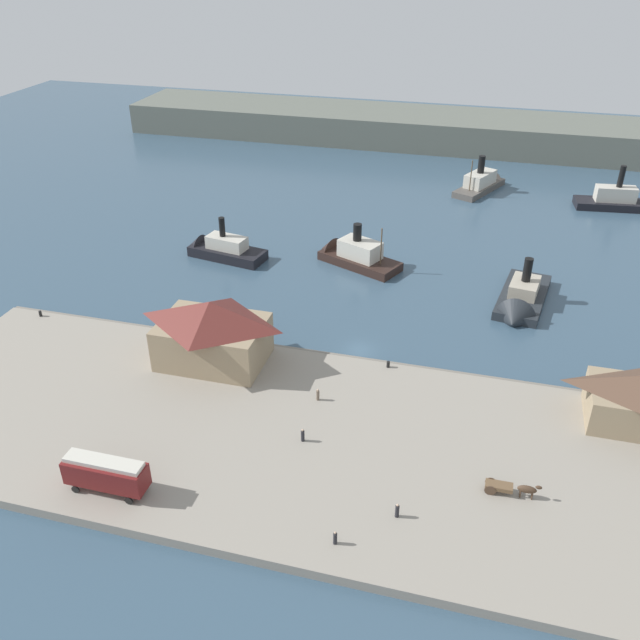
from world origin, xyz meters
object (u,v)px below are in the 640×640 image
pedestrian_near_cart (318,395)px  pedestrian_at_waters_edge (397,511)px  pedestrian_walking_west (303,436)px  ferry_approaching_east (623,201)px  street_tram (106,472)px  ferry_approaching_west (352,254)px  ferry_shed_customs_shed (212,331)px  mooring_post_center_east (388,364)px  horse_cart (510,488)px  ferry_moored_west (483,182)px  pedestrian_near_west_shed (335,538)px  mooring_post_east (40,314)px  ferry_outer_harbor (220,249)px  ferry_near_quay (520,302)px

pedestrian_near_cart → pedestrian_at_waters_edge: size_ratio=0.97×
pedestrian_walking_west → ferry_approaching_east: 103.00m
street_tram → ferry_approaching_west: bearing=79.3°
ferry_shed_customs_shed → street_tram: size_ratio=1.61×
ferry_approaching_west → ferry_shed_customs_shed: bearing=-106.1°
ferry_shed_customs_shed → mooring_post_center_east: (23.53, 4.53, -4.22)m
horse_cart → mooring_post_center_east: horse_cart is taller
pedestrian_at_waters_edge → ferry_approaching_west: (-18.21, 59.64, -0.35)m
ferry_approaching_west → ferry_moored_west: size_ratio=0.96×
ferry_moored_west → ferry_approaching_east: bearing=-9.2°
horse_cart → pedestrian_near_west_shed: 19.70m
ferry_approaching_west → mooring_post_center_east: bearing=-69.3°
mooring_post_east → ferry_approaching_east: size_ratio=0.05×
pedestrian_near_west_shed → ferry_approaching_west: ferry_approaching_west is taller
mooring_post_center_east → pedestrian_walking_west: bearing=-111.6°
pedestrian_near_west_shed → mooring_post_east: size_ratio=1.77×
mooring_post_east → ferry_shed_customs_shed: bearing=-7.9°
pedestrian_near_cart → ferry_outer_harbor: (-29.51, 39.19, -0.49)m
street_tram → pedestrian_near_west_shed: street_tram is taller
ferry_shed_customs_shed → mooring_post_center_east: bearing=10.9°
street_tram → ferry_approaching_west: size_ratio=0.52×
mooring_post_center_east → ferry_near_quay: size_ratio=0.05×
mooring_post_center_east → ferry_outer_harbor: size_ratio=0.06×
ferry_shed_customs_shed → pedestrian_at_waters_edge: bearing=-36.8°
pedestrian_near_west_shed → pedestrian_near_cart: (-7.68, 21.75, 0.03)m
mooring_post_east → ferry_approaching_west: ferry_approaching_west is taller
horse_cart → ferry_approaching_east: 97.54m
mooring_post_east → ferry_near_quay: size_ratio=0.05×
pedestrian_at_waters_edge → ferry_outer_harbor: 70.21m
ferry_shed_customs_shed → pedestrian_walking_west: (16.57, -13.06, -3.89)m
street_tram → pedestrian_near_west_shed: 25.15m
horse_cart → ferry_moored_west: size_ratio=0.32×
horse_cart → pedestrian_near_west_shed: (-16.20, -11.20, -0.20)m
pedestrian_near_cart → pedestrian_near_west_shed: bearing=-70.6°
pedestrian_near_cart → mooring_post_center_east: pedestrian_near_cart is taller
ferry_approaching_west → ferry_outer_harbor: bearing=-171.3°
pedestrian_near_west_shed → mooring_post_east: 62.70m
ferry_outer_harbor → mooring_post_center_east: bearing=-38.8°
ferry_outer_harbor → ferry_approaching_east: bearing=31.2°
pedestrian_walking_west → ferry_near_quay: ferry_near_quay is taller
horse_cart → mooring_post_east: 73.41m
street_tram → mooring_post_east: size_ratio=9.96×
horse_cart → pedestrian_near_west_shed: horse_cart is taller
horse_cart → ferry_near_quay: size_ratio=0.30×
pedestrian_near_cart → ferry_moored_west: ferry_moored_west is taller
mooring_post_center_east → ferry_moored_west: (8.07, 79.92, 0.00)m
pedestrian_near_cart → ferry_shed_customs_shed: bearing=162.8°
mooring_post_east → pedestrian_near_cart: bearing=-11.2°
ferry_near_quay → ferry_approaching_east: (20.86, 51.33, 0.46)m
ferry_shed_customs_shed → pedestrian_walking_west: bearing=-38.2°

